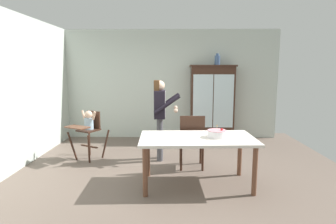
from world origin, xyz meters
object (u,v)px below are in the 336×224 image
at_px(dining_chair_far_side, 192,138).
at_px(dining_table, 197,143).
at_px(high_chair_with_toddler, 89,126).
at_px(china_cabinet, 212,103).
at_px(birthday_cake, 217,134).
at_px(ceramic_vase, 217,60).
at_px(adult_person, 160,110).

bearing_deg(dining_chair_far_side, dining_table, 92.71).
bearing_deg(high_chair_with_toddler, dining_chair_far_side, 14.02).
bearing_deg(china_cabinet, dining_chair_far_side, -106.65).
xyz_separation_m(china_cabinet, birthday_cake, (-0.29, -2.74, -0.13)).
xyz_separation_m(birthday_cake, dining_chair_far_side, (-0.32, 0.68, -0.24)).
relative_size(high_chair_with_toddler, birthday_cake, 3.39).
relative_size(high_chair_with_toddler, dining_chair_far_side, 0.99).
bearing_deg(ceramic_vase, china_cabinet, -177.96).
xyz_separation_m(china_cabinet, dining_table, (-0.58, -2.74, -0.27)).
height_order(china_cabinet, birthday_cake, china_cabinet).
bearing_deg(adult_person, china_cabinet, -37.61).
relative_size(dining_table, dining_chair_far_side, 1.79).
height_order(ceramic_vase, dining_table, ceramic_vase).
bearing_deg(ceramic_vase, birthday_cake, -98.24).
bearing_deg(birthday_cake, dining_chair_far_side, 115.48).
bearing_deg(china_cabinet, ceramic_vase, 2.04).
xyz_separation_m(ceramic_vase, dining_table, (-0.69, -2.74, -1.30)).
bearing_deg(birthday_cake, adult_person, 126.87).
xyz_separation_m(china_cabinet, ceramic_vase, (0.10, 0.00, 1.03)).
bearing_deg(birthday_cake, ceramic_vase, 81.76).
relative_size(ceramic_vase, dining_table, 0.16).
relative_size(adult_person, dining_table, 0.89).
distance_m(high_chair_with_toddler, adult_person, 1.42).
relative_size(high_chair_with_toddler, adult_person, 0.62).
distance_m(high_chair_with_toddler, birthday_cake, 2.58).
relative_size(china_cabinet, birthday_cake, 6.55).
height_order(high_chair_with_toddler, adult_person, adult_person).
height_order(high_chair_with_toddler, dining_chair_far_side, dining_chair_far_side).
xyz_separation_m(china_cabinet, dining_chair_far_side, (-0.62, -2.06, -0.37)).
distance_m(ceramic_vase, adult_person, 2.24).
relative_size(adult_person, birthday_cake, 5.47).
height_order(ceramic_vase, adult_person, ceramic_vase).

